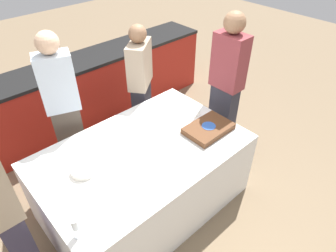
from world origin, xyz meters
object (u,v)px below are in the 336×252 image
at_px(person_seated_right, 226,89).
at_px(person_standing_back, 65,111).
at_px(person_cutting_cake, 141,87).
at_px(person_seated_left, 2,210).
at_px(plate_stack, 83,170).
at_px(wine_glass, 75,225).
at_px(cake, 208,129).

bearing_deg(person_seated_right, person_standing_back, -119.31).
xyz_separation_m(person_cutting_cake, person_seated_left, (-1.80, -0.82, 0.14)).
bearing_deg(person_seated_right, plate_stack, -93.50).
bearing_deg(wine_glass, person_seated_right, 10.83).
height_order(person_cutting_cake, person_standing_back, person_standing_back).
relative_size(wine_glass, person_standing_back, 0.10).
xyz_separation_m(person_seated_left, person_seated_right, (2.32, 0.00, -0.01)).
xyz_separation_m(plate_stack, person_seated_right, (1.69, -0.10, 0.14)).
bearing_deg(person_seated_left, person_seated_right, -90.00).
distance_m(wine_glass, person_seated_right, 2.05).
relative_size(plate_stack, person_standing_back, 0.12).
bearing_deg(person_seated_left, plate_stack, -80.74).
relative_size(plate_stack, person_seated_left, 0.12).
distance_m(wine_glass, person_cutting_cake, 1.92).
xyz_separation_m(plate_stack, person_cutting_cake, (1.17, 0.72, 0.01)).
distance_m(cake, wine_glass, 1.50).
bearing_deg(cake, person_cutting_cake, 90.00).
bearing_deg(person_standing_back, wine_glass, 85.58).
relative_size(person_cutting_cake, person_standing_back, 0.90).
bearing_deg(plate_stack, person_standing_back, 72.39).
relative_size(person_seated_left, person_standing_back, 1.04).
height_order(cake, plate_stack, cake).
bearing_deg(wine_glass, person_cutting_cake, 38.92).
xyz_separation_m(cake, person_seated_right, (0.52, 0.23, 0.14)).
xyz_separation_m(wine_glass, person_seated_left, (-0.31, 0.38, 0.06)).
distance_m(person_seated_right, person_standing_back, 1.68).
xyz_separation_m(cake, person_standing_back, (-0.94, 1.05, 0.11)).
bearing_deg(person_standing_back, cake, 152.09).
bearing_deg(person_seated_right, person_cutting_cake, -147.70).
bearing_deg(wine_glass, plate_stack, 56.58).
bearing_deg(person_standing_back, person_seated_right, 170.79).
height_order(person_seated_right, person_standing_back, person_seated_right).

